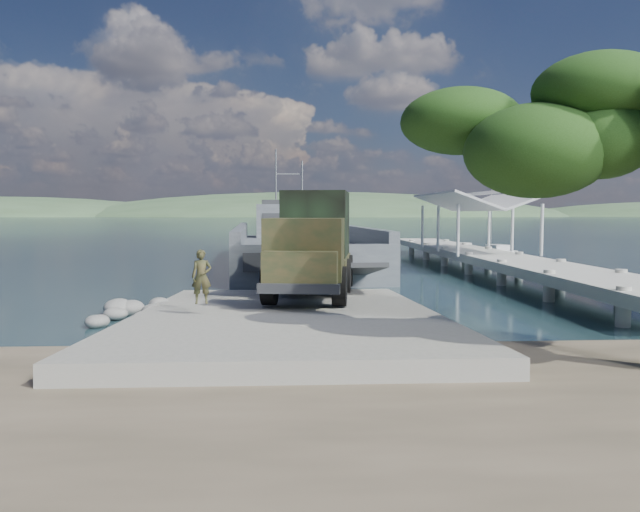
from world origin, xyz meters
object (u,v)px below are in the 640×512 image
Objects in this scene: sailboat_near at (492,253)px; pier at (481,246)px; military_truck at (313,243)px; sailboat_far at (458,249)px; soldier at (202,288)px; landing_craft at (297,253)px.

pier is at bearing -129.47° from sailboat_near.
sailboat_far is at bearing 73.31° from military_truck.
pier is 12.96m from sailboat_near.
military_truck is 36.76m from sailboat_far.
soldier is at bearing -127.41° from pier.
sailboat_near is (16.67, 27.43, -2.28)m from military_truck.
sailboat_near reaches higher than sailboat_far.
pier is at bearing -25.29° from landing_craft.
pier is at bearing -116.66° from sailboat_far.
sailboat_near reaches higher than soldier.
pier reaches higher than military_truck.
military_truck is at bearing 47.73° from soldier.
military_truck is (-11.90, -15.44, 1.03)m from pier.
sailboat_near is 6.05m from sailboat_far.
soldier is (-3.52, -25.68, 0.55)m from landing_craft.
pier is 24.77× the size of soldier.
military_truck is at bearing -139.08° from sailboat_near.
sailboat_near is at bearing 19.22° from landing_craft.
landing_craft reaches higher than sailboat_near.
landing_craft reaches higher than military_truck.
landing_craft reaches higher than soldier.
landing_craft is 25.92m from soldier.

